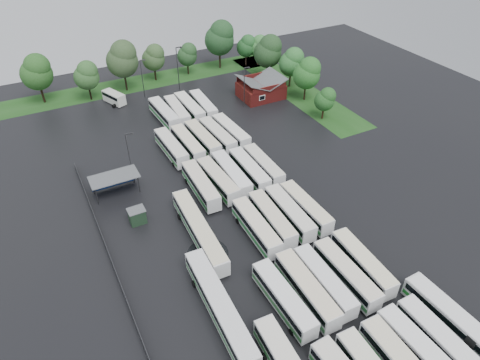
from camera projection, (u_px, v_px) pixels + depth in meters
name	position (u px, v px, depth m)	size (l,w,h in m)	color
ground	(265.00, 238.00, 65.88)	(160.00, 160.00, 0.00)	black
brick_building	(261.00, 90.00, 104.03)	(10.07, 8.60, 5.39)	maroon
wash_shed	(114.00, 178.00, 73.26)	(8.20, 4.20, 3.58)	#2D2D30
utility_hut	(137.00, 216.00, 67.96)	(2.70, 2.20, 2.62)	black
grass_strip_north	(147.00, 82.00, 112.52)	(80.00, 10.00, 0.01)	#194313
grass_strip_east	(295.00, 89.00, 108.91)	(10.00, 50.00, 0.01)	#194313
west_fence	(107.00, 251.00, 62.89)	(0.10, 50.00, 1.20)	#2D2D30
bus_r0c3	(421.00, 353.00, 48.46)	(2.88, 12.06, 3.34)	silver
bus_r0c4	(440.00, 341.00, 49.65)	(2.55, 11.86, 3.30)	silver
bus_r1c0	(283.00, 299.00, 54.47)	(2.62, 11.90, 3.31)	silver
bus_r1c1	(306.00, 289.00, 55.64)	(2.97, 12.32, 3.41)	silver
bus_r1c2	(324.00, 281.00, 56.79)	(2.78, 11.75, 3.25)	silver
bus_r1c3	(346.00, 274.00, 57.80)	(2.58, 11.83, 3.29)	silver
bus_r1c4	(362.00, 263.00, 59.38)	(3.07, 11.84, 3.27)	silver
bus_r2c1	(256.00, 227.00, 65.11)	(2.89, 12.07, 3.34)	silver
bus_r2c2	(272.00, 219.00, 66.66)	(3.14, 12.03, 3.32)	silver
bus_r2c3	(289.00, 213.00, 67.78)	(2.95, 12.11, 3.35)	silver
bus_r2c4	(305.00, 207.00, 68.88)	(2.63, 11.77, 3.27)	silver
bus_r3c0	(201.00, 185.00, 73.49)	(2.98, 12.28, 3.40)	silver
bus_r3c1	(218.00, 180.00, 74.75)	(2.95, 11.98, 3.31)	silver
bus_r3c2	(231.00, 174.00, 76.08)	(2.94, 12.29, 3.40)	silver
bus_r3c3	(249.00, 170.00, 77.10)	(2.79, 12.06, 3.34)	silver
bus_r3c4	(263.00, 165.00, 78.41)	(2.62, 11.66, 3.24)	silver
bus_r4c0	(171.00, 147.00, 83.24)	(2.84, 12.04, 3.33)	silver
bus_r4c1	(188.00, 144.00, 84.35)	(2.70, 11.96, 3.32)	silver
bus_r4c2	(203.00, 139.00, 85.72)	(2.96, 12.27, 3.40)	silver
bus_r4c3	(217.00, 136.00, 86.78)	(3.11, 12.23, 3.38)	silver
bus_r4c4	(231.00, 132.00, 88.03)	(3.12, 12.18, 3.36)	silver
bus_r5c1	(164.00, 114.00, 94.29)	(3.09, 12.42, 3.43)	silver
bus_r5c2	(177.00, 111.00, 95.32)	(3.04, 11.92, 3.29)	silver
bus_r5c3	(190.00, 108.00, 96.44)	(2.73, 12.36, 3.43)	silver
bus_r5c4	(203.00, 105.00, 97.58)	(3.08, 12.03, 3.32)	silver
artic_bus_west_b	(199.00, 230.00, 64.55)	(3.29, 17.88, 3.30)	silver
artic_bus_west_c	(220.00, 306.00, 53.51)	(3.27, 18.23, 3.37)	silver
artic_bus_east	(469.00, 335.00, 50.32)	(3.14, 18.12, 3.35)	silver
minibus	(114.00, 97.00, 101.64)	(4.44, 6.68, 2.74)	silver
tree_north_0	(37.00, 72.00, 98.28)	(7.25, 7.25, 12.01)	black
tree_north_1	(87.00, 75.00, 100.32)	(5.91, 5.91, 9.78)	black
tree_north_2	(123.00, 59.00, 103.43)	(7.73, 7.73, 12.79)	black
tree_north_3	(154.00, 57.00, 109.68)	(5.84, 5.84, 9.67)	black
tree_north_4	(188.00, 54.00, 113.14)	(5.22, 5.22, 8.65)	black
tree_north_5	(220.00, 38.00, 114.99)	(7.96, 7.96, 13.19)	black
tree_north_6	(259.00, 46.00, 118.58)	(5.16, 5.16, 8.54)	#342718
tree_east_0	(325.00, 99.00, 93.55)	(4.53, 4.50, 7.45)	black
tree_east_1	(308.00, 73.00, 99.93)	(6.44, 6.44, 10.66)	black
tree_east_2	(292.00, 62.00, 106.31)	(6.14, 6.14, 10.17)	#352919
tree_east_3	(269.00, 51.00, 109.29)	(7.17, 7.17, 11.88)	#34261B
tree_east_4	(247.00, 46.00, 118.41)	(5.21, 5.21, 8.64)	black
lamp_post_ne	(245.00, 84.00, 97.73)	(1.49, 0.29, 9.64)	#2D2D30
lamp_post_nw	(130.00, 154.00, 74.30)	(1.51, 0.29, 9.79)	#2D2D30
lamp_post_back_w	(142.00, 76.00, 101.90)	(1.45, 0.28, 9.43)	#2D2D30
lamp_post_back_e	(178.00, 66.00, 104.74)	(1.69, 0.33, 10.95)	#2D2D30
puddle_1	(426.00, 329.00, 53.08)	(4.51, 4.51, 0.01)	black
puddle_2	(208.00, 254.00, 63.22)	(6.22, 6.22, 0.01)	black
puddle_3	(304.00, 239.00, 65.65)	(2.99, 2.99, 0.01)	black
puddle_4	(428.00, 292.00, 57.54)	(2.39, 2.39, 0.01)	black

